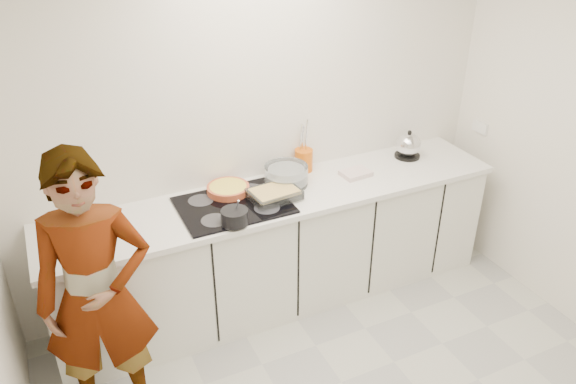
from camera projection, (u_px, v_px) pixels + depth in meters
name	position (u px, v px, depth m)	size (l,w,h in m)	color
wall_back	(261.00, 125.00, 3.93)	(3.60, 0.00, 2.60)	white
base_cabinets	(281.00, 250.00, 4.09)	(3.20, 0.58, 0.87)	white
countertop	(280.00, 196.00, 3.87)	(3.24, 0.64, 0.04)	white
hob	(234.00, 205.00, 3.71)	(0.72, 0.54, 0.01)	black
tart_dish	(228.00, 189.00, 3.84)	(0.38, 0.38, 0.05)	#BF4F2D
saucepan	(235.00, 217.00, 3.48)	(0.18, 0.18, 0.16)	black
baking_dish	(274.00, 193.00, 3.76)	(0.35, 0.27, 0.06)	silver
mixing_bowl	(286.00, 176.00, 3.95)	(0.36, 0.36, 0.14)	silver
tea_towel	(356.00, 173.00, 4.09)	(0.21, 0.15, 0.03)	white
kettle	(408.00, 146.00, 4.33)	(0.24, 0.24, 0.22)	black
utensil_crock	(304.00, 160.00, 4.14)	(0.13, 0.13, 0.17)	#D85C0A
cook	(97.00, 297.00, 2.99)	(0.62, 0.41, 1.70)	white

